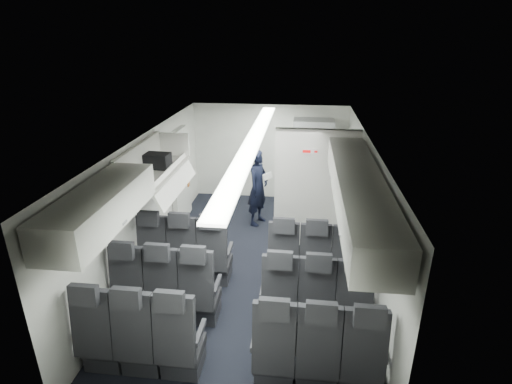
% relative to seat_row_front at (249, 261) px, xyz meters
% --- Properties ---
extents(cabin_shell, '(3.41, 6.01, 2.16)m').
position_rel_seat_row_front_xyz_m(cabin_shell, '(0.00, 0.53, 0.72)').
color(cabin_shell, black).
rests_on(cabin_shell, ground).
extents(seat_row_front, '(3.33, 0.56, 1.24)m').
position_rel_seat_row_front_xyz_m(seat_row_front, '(0.00, 0.00, 0.00)').
color(seat_row_front, '#242427').
rests_on(seat_row_front, cabin_shell).
extents(seat_row_mid, '(3.33, 0.56, 1.24)m').
position_rel_seat_row_front_xyz_m(seat_row_mid, '(0.00, -0.90, 0.00)').
color(seat_row_mid, '#242427').
rests_on(seat_row_mid, cabin_shell).
extents(seat_row_rear, '(3.33, 0.56, 1.24)m').
position_rel_seat_row_front_xyz_m(seat_row_rear, '(0.00, -1.80, 0.00)').
color(seat_row_rear, '#242427').
rests_on(seat_row_rear, cabin_shell).
extents(overhead_bin_left_rear, '(0.53, 1.80, 0.40)m').
position_rel_seat_row_front_xyz_m(overhead_bin_left_rear, '(-1.40, -1.47, 1.46)').
color(overhead_bin_left_rear, silver).
rests_on(overhead_bin_left_rear, cabin_shell).
extents(overhead_bin_left_front_open, '(0.64, 1.70, 0.72)m').
position_rel_seat_row_front_xyz_m(overhead_bin_left_front_open, '(-1.44, 0.28, 1.33)').
color(overhead_bin_left_front_open, '#9E9E93').
rests_on(overhead_bin_left_front_open, cabin_shell).
extents(overhead_bin_right_rear, '(0.53, 1.80, 0.40)m').
position_rel_seat_row_front_xyz_m(overhead_bin_right_rear, '(1.40, -1.47, 1.46)').
color(overhead_bin_right_rear, silver).
rests_on(overhead_bin_right_rear, cabin_shell).
extents(overhead_bin_right_front, '(0.53, 1.70, 0.40)m').
position_rel_seat_row_front_xyz_m(overhead_bin_right_front, '(1.40, 0.28, 1.46)').
color(overhead_bin_right_front, silver).
rests_on(overhead_bin_right_front, cabin_shell).
extents(bulkhead_partition, '(1.40, 0.15, 2.13)m').
position_rel_seat_row_front_xyz_m(bulkhead_partition, '(0.98, 1.33, 0.67)').
color(bulkhead_partition, silver).
rests_on(bulkhead_partition, cabin_shell).
extents(galley_unit, '(0.85, 0.52, 1.90)m').
position_rel_seat_row_front_xyz_m(galley_unit, '(0.95, 3.25, 0.55)').
color(galley_unit, '#939399').
rests_on(galley_unit, cabin_shell).
extents(boarding_door, '(0.12, 1.27, 1.86)m').
position_rel_seat_row_front_xyz_m(boarding_door, '(-1.64, 2.09, 0.55)').
color(boarding_door, silver).
rests_on(boarding_door, cabin_shell).
extents(flight_attendant, '(0.55, 0.65, 1.53)m').
position_rel_seat_row_front_xyz_m(flight_attendant, '(-0.10, 2.13, 0.36)').
color(flight_attendant, black).
rests_on(flight_attendant, ground).
extents(carry_on_bag, '(0.39, 0.28, 0.22)m').
position_rel_seat_row_front_xyz_m(carry_on_bag, '(-1.44, 0.43, 1.39)').
color(carry_on_bag, black).
rests_on(carry_on_bag, overhead_bin_left_front_open).
extents(papers, '(0.17, 0.11, 0.13)m').
position_rel_seat_row_front_xyz_m(papers, '(0.09, 2.08, 0.62)').
color(papers, white).
rests_on(papers, flight_attendant).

